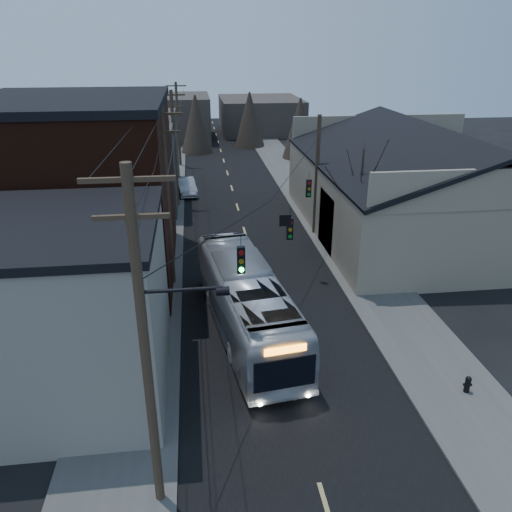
# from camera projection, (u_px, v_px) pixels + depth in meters

# --- Properties ---
(road_surface) EXTENTS (9.00, 110.00, 0.02)m
(road_surface) POSITION_uv_depth(u_px,v_px,m) (240.00, 215.00, 40.53)
(road_surface) COLOR black
(road_surface) RESTS_ON ground
(sidewalk_left) EXTENTS (4.00, 110.00, 0.12)m
(sidewalk_left) POSITION_uv_depth(u_px,v_px,m) (159.00, 217.00, 39.77)
(sidewalk_left) COLOR #474744
(sidewalk_left) RESTS_ON ground
(sidewalk_right) EXTENTS (4.00, 110.00, 0.12)m
(sidewalk_right) POSITION_uv_depth(u_px,v_px,m) (318.00, 211.00, 41.25)
(sidewalk_right) COLOR #474744
(sidewalk_right) RESTS_ON ground
(building_clapboard) EXTENTS (8.00, 8.00, 7.00)m
(building_clapboard) POSITION_uv_depth(u_px,v_px,m) (55.00, 312.00, 19.00)
(building_clapboard) COLOR gray
(building_clapboard) RESTS_ON ground
(building_brick) EXTENTS (10.00, 12.00, 10.00)m
(building_brick) POSITION_uv_depth(u_px,v_px,m) (80.00, 194.00, 28.31)
(building_brick) COLOR black
(building_brick) RESTS_ON ground
(building_left_far) EXTENTS (9.00, 14.00, 7.00)m
(building_left_far) POSITION_uv_depth(u_px,v_px,m) (124.00, 159.00, 43.53)
(building_left_far) COLOR #38332C
(building_left_far) RESTS_ON ground
(warehouse) EXTENTS (16.16, 20.60, 7.73)m
(warehouse) POSITION_uv_depth(u_px,v_px,m) (423.00, 194.00, 36.39)
(warehouse) COLOR gray
(warehouse) RESTS_ON ground
(building_far_left) EXTENTS (10.00, 12.00, 6.00)m
(building_far_left) POSITION_uv_depth(u_px,v_px,m) (174.00, 118.00, 70.54)
(building_far_left) COLOR #38332C
(building_far_left) RESTS_ON ground
(building_far_right) EXTENTS (12.00, 14.00, 5.00)m
(building_far_right) POSITION_uv_depth(u_px,v_px,m) (260.00, 115.00, 76.77)
(building_far_right) COLOR #38332C
(building_far_right) RESTS_ON ground
(bare_tree) EXTENTS (0.40, 0.40, 7.20)m
(bare_tree) POSITION_uv_depth(u_px,v_px,m) (359.00, 207.00, 30.74)
(bare_tree) COLOR black
(bare_tree) RESTS_ON ground
(utility_lines) EXTENTS (11.24, 45.28, 10.50)m
(utility_lines) POSITION_uv_depth(u_px,v_px,m) (200.00, 174.00, 32.88)
(utility_lines) COLOR #382B1E
(utility_lines) RESTS_ON ground
(bus) EXTENTS (4.36, 12.11, 3.30)m
(bus) POSITION_uv_depth(u_px,v_px,m) (247.00, 302.00, 23.61)
(bus) COLOR #ABB0B7
(bus) RESTS_ON ground
(parked_car) EXTENTS (2.10, 4.57, 1.45)m
(parked_car) POSITION_uv_depth(u_px,v_px,m) (186.00, 186.00, 45.73)
(parked_car) COLOR #B3B4BB
(parked_car) RESTS_ON ground
(fire_hydrant) EXTENTS (0.35, 0.25, 0.72)m
(fire_hydrant) POSITION_uv_depth(u_px,v_px,m) (468.00, 384.00, 19.78)
(fire_hydrant) COLOR black
(fire_hydrant) RESTS_ON sidewalk_right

